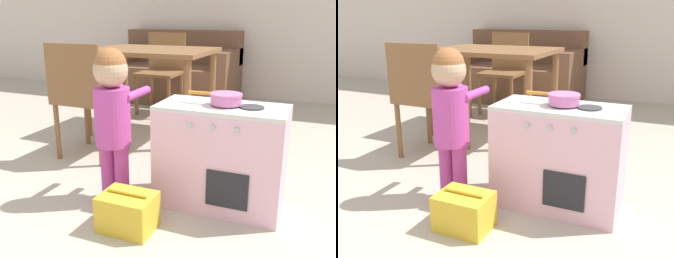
{
  "view_description": "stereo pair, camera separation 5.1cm",
  "coord_description": "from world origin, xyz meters",
  "views": [
    {
      "loc": [
        0.8,
        -1.0,
        0.99
      ],
      "look_at": [
        0.07,
        0.74,
        0.41
      ],
      "focal_mm": 40.0,
      "sensor_mm": 36.0,
      "label": 1
    },
    {
      "loc": [
        0.85,
        -0.98,
        0.99
      ],
      "look_at": [
        0.07,
        0.74,
        0.41
      ],
      "focal_mm": 40.0,
      "sensor_mm": 36.0,
      "label": 2
    }
  ],
  "objects": [
    {
      "name": "play_kitchen",
      "position": [
        0.34,
        0.81,
        0.28
      ],
      "size": [
        0.66,
        0.35,
        0.56
      ],
      "color": "#EAB2C6",
      "rests_on": "ground_plane"
    },
    {
      "name": "toy_pot",
      "position": [
        0.36,
        0.81,
        0.59
      ],
      "size": [
        0.28,
        0.16,
        0.06
      ],
      "color": "pink",
      "rests_on": "play_kitchen"
    },
    {
      "name": "child_figure",
      "position": [
        -0.2,
        0.64,
        0.53
      ],
      "size": [
        0.22,
        0.34,
        0.84
      ],
      "color": "#BC429E",
      "rests_on": "ground_plane"
    },
    {
      "name": "toy_basket",
      "position": [
        0.01,
        0.39,
        0.09
      ],
      "size": [
        0.25,
        0.2,
        0.2
      ],
      "color": "gold",
      "rests_on": "ground_plane"
    },
    {
      "name": "dining_table",
      "position": [
        -0.57,
        1.9,
        0.62
      ],
      "size": [
        1.01,
        0.78,
        0.72
      ],
      "color": "brown",
      "rests_on": "ground_plane"
    },
    {
      "name": "dining_chair_near",
      "position": [
        -0.72,
        1.13,
        0.45
      ],
      "size": [
        0.42,
        0.42,
        0.82
      ],
      "color": "brown",
      "rests_on": "ground_plane"
    },
    {
      "name": "dining_chair_far",
      "position": [
        -0.78,
        2.59,
        0.45
      ],
      "size": [
        0.42,
        0.42,
        0.82
      ],
      "rotation": [
        0.0,
        0.0,
        3.14
      ],
      "color": "brown",
      "rests_on": "ground_plane"
    },
    {
      "name": "couch",
      "position": [
        -0.88,
        3.25,
        0.3
      ],
      "size": [
        1.47,
        0.83,
        0.82
      ],
      "color": "brown",
      "rests_on": "ground_plane"
    }
  ]
}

